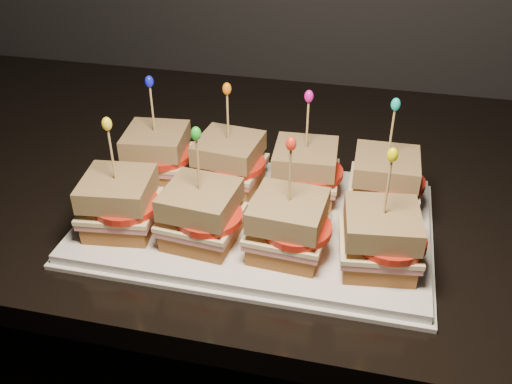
# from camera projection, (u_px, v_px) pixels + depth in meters

# --- Properties ---
(cabinet) EXTENTS (2.60, 0.70, 0.84)m
(cabinet) POSITION_uv_depth(u_px,v_px,m) (294.00, 365.00, 1.15)
(cabinet) COLOR black
(cabinet) RESTS_ON ground
(granite_slab) EXTENTS (2.64, 0.74, 0.04)m
(granite_slab) POSITION_uv_depth(u_px,v_px,m) (305.00, 181.00, 0.91)
(granite_slab) COLOR black
(granite_slab) RESTS_ON cabinet
(platter) EXTENTS (0.45, 0.28, 0.02)m
(platter) POSITION_uv_depth(u_px,v_px,m) (256.00, 220.00, 0.77)
(platter) COLOR white
(platter) RESTS_ON granite_slab
(platter_rim) EXTENTS (0.47, 0.29, 0.01)m
(platter_rim) POSITION_uv_depth(u_px,v_px,m) (256.00, 224.00, 0.77)
(platter_rim) COLOR white
(platter_rim) RESTS_ON granite_slab
(sandwich_0_bread_bot) EXTENTS (0.09, 0.09, 0.02)m
(sandwich_0_bread_bot) POSITION_uv_depth(u_px,v_px,m) (159.00, 169.00, 0.84)
(sandwich_0_bread_bot) COLOR brown
(sandwich_0_bread_bot) RESTS_ON platter
(sandwich_0_ham) EXTENTS (0.10, 0.10, 0.01)m
(sandwich_0_ham) POSITION_uv_depth(u_px,v_px,m) (158.00, 160.00, 0.84)
(sandwich_0_ham) COLOR #BD6261
(sandwich_0_ham) RESTS_ON sandwich_0_bread_bot
(sandwich_0_cheese) EXTENTS (0.10, 0.10, 0.01)m
(sandwich_0_cheese) POSITION_uv_depth(u_px,v_px,m) (157.00, 156.00, 0.83)
(sandwich_0_cheese) COLOR beige
(sandwich_0_cheese) RESTS_ON sandwich_0_ham
(sandwich_0_tomato) EXTENTS (0.08, 0.08, 0.01)m
(sandwich_0_tomato) POSITION_uv_depth(u_px,v_px,m) (163.00, 155.00, 0.82)
(sandwich_0_tomato) COLOR red
(sandwich_0_tomato) RESTS_ON sandwich_0_cheese
(sandwich_0_bread_top) EXTENTS (0.09, 0.09, 0.03)m
(sandwich_0_bread_top) POSITION_uv_depth(u_px,v_px,m) (156.00, 140.00, 0.82)
(sandwich_0_bread_top) COLOR #4D250E
(sandwich_0_bread_top) RESTS_ON sandwich_0_tomato
(sandwich_0_pick) EXTENTS (0.00, 0.00, 0.09)m
(sandwich_0_pick) POSITION_uv_depth(u_px,v_px,m) (153.00, 112.00, 0.79)
(sandwich_0_pick) COLOR tan
(sandwich_0_pick) RESTS_ON sandwich_0_bread_top
(sandwich_0_frill) EXTENTS (0.01, 0.01, 0.02)m
(sandwich_0_frill) POSITION_uv_depth(u_px,v_px,m) (149.00, 82.00, 0.77)
(sandwich_0_frill) COLOR #1014D9
(sandwich_0_frill) RESTS_ON sandwich_0_pick
(sandwich_1_bread_bot) EXTENTS (0.09, 0.09, 0.02)m
(sandwich_1_bread_bot) POSITION_uv_depth(u_px,v_px,m) (230.00, 178.00, 0.82)
(sandwich_1_bread_bot) COLOR brown
(sandwich_1_bread_bot) RESTS_ON platter
(sandwich_1_ham) EXTENTS (0.10, 0.10, 0.01)m
(sandwich_1_ham) POSITION_uv_depth(u_px,v_px,m) (229.00, 169.00, 0.81)
(sandwich_1_ham) COLOR #BD6261
(sandwich_1_ham) RESTS_ON sandwich_1_bread_bot
(sandwich_1_cheese) EXTENTS (0.10, 0.10, 0.01)m
(sandwich_1_cheese) POSITION_uv_depth(u_px,v_px,m) (229.00, 165.00, 0.81)
(sandwich_1_cheese) COLOR beige
(sandwich_1_cheese) RESTS_ON sandwich_1_ham
(sandwich_1_tomato) EXTENTS (0.08, 0.08, 0.01)m
(sandwich_1_tomato) POSITION_uv_depth(u_px,v_px,m) (236.00, 163.00, 0.80)
(sandwich_1_tomato) COLOR red
(sandwich_1_tomato) RESTS_ON sandwich_1_cheese
(sandwich_1_bread_top) EXTENTS (0.09, 0.09, 0.03)m
(sandwich_1_bread_top) POSITION_uv_depth(u_px,v_px,m) (229.00, 148.00, 0.80)
(sandwich_1_bread_top) COLOR #4D250E
(sandwich_1_bread_top) RESTS_ON sandwich_1_tomato
(sandwich_1_pick) EXTENTS (0.00, 0.00, 0.09)m
(sandwich_1_pick) POSITION_uv_depth(u_px,v_px,m) (228.00, 120.00, 0.77)
(sandwich_1_pick) COLOR tan
(sandwich_1_pick) RESTS_ON sandwich_1_bread_top
(sandwich_1_frill) EXTENTS (0.01, 0.01, 0.02)m
(sandwich_1_frill) POSITION_uv_depth(u_px,v_px,m) (227.00, 89.00, 0.75)
(sandwich_1_frill) COLOR orange
(sandwich_1_frill) RESTS_ON sandwich_1_pick
(sandwich_2_bread_bot) EXTENTS (0.09, 0.09, 0.02)m
(sandwich_2_bread_bot) POSITION_uv_depth(u_px,v_px,m) (304.00, 187.00, 0.80)
(sandwich_2_bread_bot) COLOR brown
(sandwich_2_bread_bot) RESTS_ON platter
(sandwich_2_ham) EXTENTS (0.10, 0.09, 0.01)m
(sandwich_2_ham) POSITION_uv_depth(u_px,v_px,m) (304.00, 178.00, 0.79)
(sandwich_2_ham) COLOR #BD6261
(sandwich_2_ham) RESTS_ON sandwich_2_bread_bot
(sandwich_2_cheese) EXTENTS (0.10, 0.09, 0.01)m
(sandwich_2_cheese) POSITION_uv_depth(u_px,v_px,m) (305.00, 174.00, 0.79)
(sandwich_2_cheese) COLOR beige
(sandwich_2_cheese) RESTS_ON sandwich_2_ham
(sandwich_2_tomato) EXTENTS (0.08, 0.08, 0.01)m
(sandwich_2_tomato) POSITION_uv_depth(u_px,v_px,m) (313.00, 172.00, 0.78)
(sandwich_2_tomato) COLOR red
(sandwich_2_tomato) RESTS_ON sandwich_2_cheese
(sandwich_2_bread_top) EXTENTS (0.09, 0.09, 0.03)m
(sandwich_2_bread_top) POSITION_uv_depth(u_px,v_px,m) (306.00, 157.00, 0.78)
(sandwich_2_bread_top) COLOR #4D250E
(sandwich_2_bread_top) RESTS_ON sandwich_2_tomato
(sandwich_2_pick) EXTENTS (0.00, 0.00, 0.09)m
(sandwich_2_pick) POSITION_uv_depth(u_px,v_px,m) (307.00, 128.00, 0.75)
(sandwich_2_pick) COLOR tan
(sandwich_2_pick) RESTS_ON sandwich_2_bread_top
(sandwich_2_frill) EXTENTS (0.01, 0.01, 0.02)m
(sandwich_2_frill) POSITION_uv_depth(u_px,v_px,m) (309.00, 96.00, 0.73)
(sandwich_2_frill) COLOR #D61199
(sandwich_2_frill) RESTS_ON sandwich_2_pick
(sandwich_3_bread_bot) EXTENTS (0.08, 0.08, 0.02)m
(sandwich_3_bread_bot) POSITION_uv_depth(u_px,v_px,m) (382.00, 197.00, 0.78)
(sandwich_3_bread_bot) COLOR brown
(sandwich_3_bread_bot) RESTS_ON platter
(sandwich_3_ham) EXTENTS (0.09, 0.09, 0.01)m
(sandwich_3_ham) POSITION_uv_depth(u_px,v_px,m) (383.00, 187.00, 0.77)
(sandwich_3_ham) COLOR #BD6261
(sandwich_3_ham) RESTS_ON sandwich_3_bread_bot
(sandwich_3_cheese) EXTENTS (0.09, 0.09, 0.01)m
(sandwich_3_cheese) POSITION_uv_depth(u_px,v_px,m) (384.00, 183.00, 0.77)
(sandwich_3_cheese) COLOR beige
(sandwich_3_cheese) RESTS_ON sandwich_3_ham
(sandwich_3_tomato) EXTENTS (0.08, 0.08, 0.01)m
(sandwich_3_tomato) POSITION_uv_depth(u_px,v_px,m) (394.00, 182.00, 0.76)
(sandwich_3_tomato) COLOR red
(sandwich_3_tomato) RESTS_ON sandwich_3_cheese
(sandwich_3_bread_top) EXTENTS (0.09, 0.09, 0.03)m
(sandwich_3_bread_top) POSITION_uv_depth(u_px,v_px,m) (387.00, 166.00, 0.76)
(sandwich_3_bread_top) COLOR #4D250E
(sandwich_3_bread_top) RESTS_ON sandwich_3_tomato
(sandwich_3_pick) EXTENTS (0.00, 0.00, 0.09)m
(sandwich_3_pick) POSITION_uv_depth(u_px,v_px,m) (391.00, 137.00, 0.73)
(sandwich_3_pick) COLOR tan
(sandwich_3_pick) RESTS_ON sandwich_3_bread_top
(sandwich_3_frill) EXTENTS (0.01, 0.01, 0.02)m
(sandwich_3_frill) POSITION_uv_depth(u_px,v_px,m) (396.00, 104.00, 0.71)
(sandwich_3_frill) COLOR #13B7A6
(sandwich_3_frill) RESTS_ON sandwich_3_pick
(sandwich_4_bread_bot) EXTENTS (0.09, 0.09, 0.02)m
(sandwich_4_bread_bot) POSITION_uv_depth(u_px,v_px,m) (122.00, 220.00, 0.74)
(sandwich_4_bread_bot) COLOR brown
(sandwich_4_bread_bot) RESTS_ON platter
(sandwich_4_ham) EXTENTS (0.10, 0.10, 0.01)m
(sandwich_4_ham) POSITION_uv_depth(u_px,v_px,m) (121.00, 210.00, 0.73)
(sandwich_4_ham) COLOR #BD6261
(sandwich_4_ham) RESTS_ON sandwich_4_bread_bot
(sandwich_4_cheese) EXTENTS (0.10, 0.10, 0.01)m
(sandwich_4_cheese) POSITION_uv_depth(u_px,v_px,m) (120.00, 206.00, 0.72)
(sandwich_4_cheese) COLOR beige
(sandwich_4_cheese) RESTS_ON sandwich_4_ham
(sandwich_4_tomato) EXTENTS (0.08, 0.08, 0.01)m
(sandwich_4_tomato) POSITION_uv_depth(u_px,v_px,m) (126.00, 205.00, 0.71)
(sandwich_4_tomato) COLOR red
(sandwich_4_tomato) RESTS_ON sandwich_4_cheese
(sandwich_4_bread_top) EXTENTS (0.09, 0.09, 0.03)m
(sandwich_4_bread_top) POSITION_uv_depth(u_px,v_px,m) (117.00, 188.00, 0.71)
(sandwich_4_bread_top) COLOR #4D250E
(sandwich_4_bread_top) RESTS_ON sandwich_4_tomato
(sandwich_4_pick) EXTENTS (0.00, 0.00, 0.09)m
(sandwich_4_pick) POSITION_uv_depth(u_px,v_px,m) (112.00, 157.00, 0.69)
(sandwich_4_pick) COLOR tan
(sandwich_4_pick) RESTS_ON sandwich_4_bread_top
(sandwich_4_frill) EXTENTS (0.01, 0.01, 0.02)m
(sandwich_4_frill) POSITION_uv_depth(u_px,v_px,m) (107.00, 124.00, 0.66)
(sandwich_4_frill) COLOR yellow
(sandwich_4_frill) RESTS_ON sandwich_4_pick
(sandwich_5_bread_bot) EXTENTS (0.09, 0.09, 0.02)m
(sandwich_5_bread_bot) POSITION_uv_depth(u_px,v_px,m) (202.00, 231.00, 0.72)
(sandwich_5_bread_bot) COLOR brown
(sandwich_5_bread_bot) RESTS_ON platter
(sandwich_5_ham) EXTENTS (0.10, 0.10, 0.01)m
(sandwich_5_ham) POSITION_uv_depth(u_px,v_px,m) (202.00, 221.00, 0.71)
(sandwich_5_ham) COLOR #BD6261
(sandwich_5_ham) RESTS_ON sandwich_5_bread_bot
(sandwich_5_cheese) EXTENTS (0.10, 0.10, 0.01)m
(sandwich_5_cheese) POSITION_uv_depth(u_px,v_px,m) (201.00, 217.00, 0.70)
(sandwich_5_cheese) COLOR beige
(sandwich_5_cheese) RESTS_ON sandwich_5_ham
(sandwich_5_tomato) EXTENTS (0.08, 0.08, 0.01)m
(sandwich_5_tomato) POSITION_uv_depth(u_px,v_px,m) (209.00, 216.00, 0.69)
(sandwich_5_tomato) COLOR red
(sandwich_5_tomato) RESTS_ON sandwich_5_cheese
(sandwich_5_bread_top) EXTENTS (0.09, 0.09, 0.03)m
(sandwich_5_bread_top) POSITION_uv_depth(u_px,v_px,m) (200.00, 199.00, 0.69)
(sandwich_5_bread_top) COLOR #4D250E
(sandwich_5_bread_top) RESTS_ON sandwich_5_tomato
(sandwich_5_pick) EXTENTS (0.00, 0.00, 0.09)m
(sandwich_5_pick) POSITION_uv_depth(u_px,v_px,m) (198.00, 168.00, 0.67)
(sandwich_5_pick) COLOR tan
(sandwich_5_pick) RESTS_ON sandwich_5_bread_top
(sandwich_5_frill) EXTENTS (0.01, 0.01, 0.02)m
(sandwich_5_frill) POSITION_uv_depth(u_px,v_px,m) (196.00, 134.00, 0.64)
(sandwich_5_frill) COLOR green
(sandwich_5_frill) RESTS_ON sandwich_5_pick
(sandwich_6_bread_bot) EXTENTS (0.09, 0.09, 0.02)m
(sandwich_6_bread_bot) POSITION_uv_depth(u_px,v_px,m) (287.00, 243.00, 0.70)
(sandwich_6_bread_bot) COLOR brown
(sandwich_6_bread_bot) RESTS_ON platter
(sandwich_6_ham) EXTENTS (0.10, 0.09, 0.01)m
(sandwich_6_ham) POSITION_uv_depth(u_px,v_px,m) (288.00, 233.00, 0.69)
(sandwich_6_ham) COLOR #BD6261
(sandwich_6_ham) RESTS_ON sandwich_6_bread_bot
(sandwich_6_cheese) EXTENTS (0.10, 0.10, 0.01)m
(sandwich_6_cheese) POSITION_uv_depth(u_px,v_px,m) (288.00, 229.00, 0.68)
(sandwich_6_cheese) COLOR beige
(sandwich_6_cheese) RESTS_ON sandwich_6_ham
(sandwich_6_tomato) EXTENTS (0.08, 0.08, 0.01)m
(sandwich_6_tomato) POSITION_uv_depth(u_px,v_px,m) (297.00, 228.00, 0.67)
(sandwich_6_tomato) COLOR red
(sandwich_6_tomato) RESTS_ON sandwich_6_cheese
(sandwich_6_bread_top) EXTENTS (0.09, 0.09, 0.03)m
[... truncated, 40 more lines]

